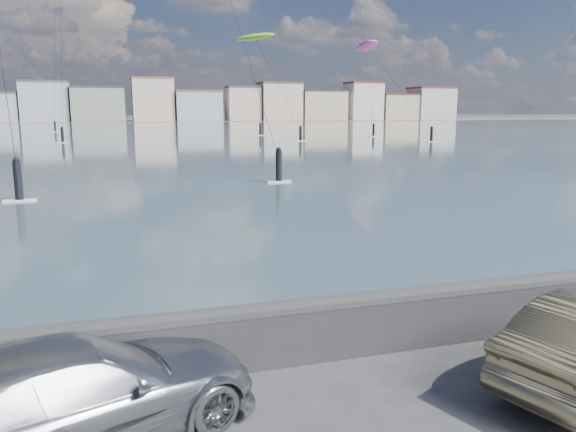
# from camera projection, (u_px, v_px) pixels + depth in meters

# --- Properties ---
(bay_water) EXTENTS (500.00, 177.00, 0.00)m
(bay_water) POSITION_uv_depth(u_px,v_px,m) (126.00, 134.00, 92.38)
(bay_water) COLOR #425761
(bay_water) RESTS_ON ground
(far_shore_strip) EXTENTS (500.00, 60.00, 0.00)m
(far_shore_strip) POSITION_uv_depth(u_px,v_px,m) (119.00, 121.00, 194.20)
(far_shore_strip) COLOR #4C473D
(far_shore_strip) RESTS_ON ground
(seawall) EXTENTS (400.00, 0.36, 1.08)m
(seawall) POSITION_uv_depth(u_px,v_px,m) (252.00, 334.00, 8.93)
(seawall) COLOR #28282B
(seawall) RESTS_ON ground
(far_buildings) EXTENTS (240.79, 13.26, 14.60)m
(far_buildings) POSITION_uv_depth(u_px,v_px,m) (122.00, 103.00, 180.31)
(far_buildings) COLOR gray
(far_buildings) RESTS_ON ground
(car_silver) EXTENTS (5.12, 3.58, 1.38)m
(car_silver) POSITION_uv_depth(u_px,v_px,m) (73.00, 396.00, 6.80)
(car_silver) COLOR #A4A5AA
(car_silver) RESTS_ON ground
(kitesurfer_1) EXTENTS (6.70, 21.02, 13.93)m
(kitesurfer_1) POSITION_uv_depth(u_px,v_px,m) (367.00, 47.00, 81.46)
(kitesurfer_1) COLOR #E5338C
(kitesurfer_1) RESTS_ON ground
(kitesurfer_10) EXTENTS (6.80, 15.42, 14.83)m
(kitesurfer_10) POSITION_uv_depth(u_px,v_px,m) (255.00, 38.00, 78.68)
(kitesurfer_10) COLOR #8CD826
(kitesurfer_10) RESTS_ON ground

